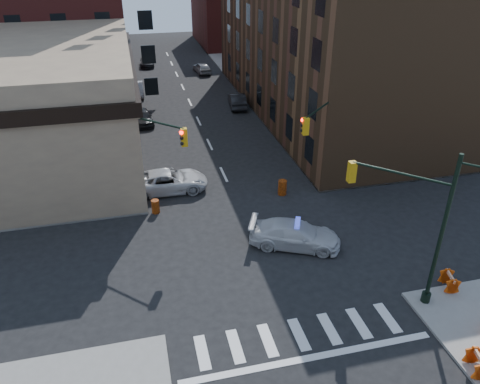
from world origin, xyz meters
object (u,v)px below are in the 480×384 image
barrel_road (282,187)px  barrel_bank (155,206)px  pickup (168,181)px  barricade_nw_a (126,191)px  parked_car_wfar (136,89)px  pedestrian_a (95,203)px  parked_car_wnear (143,117)px  pedestrian_b (54,189)px  barricade_se_a (449,281)px  parked_car_enear (237,100)px  police_car (295,234)px

barrel_road → barrel_bank: 8.89m
pickup → barricade_nw_a: bearing=98.1°
parked_car_wfar → pedestrian_a: size_ratio=2.74×
parked_car_wfar → pickup: bearing=-86.5°
parked_car_wnear → pedestrian_b: 15.37m
pedestrian_b → barrel_bank: pedestrian_b is taller
parked_car_wfar → barrel_bank: size_ratio=4.78×
parked_car_wnear → parked_car_wfar: parked_car_wfar is taller
pickup → barricade_se_a: bearing=-137.4°
parked_car_enear → barricade_nw_a: bearing=61.6°
parked_car_enear → barricade_se_a: parked_car_enear is taller
barrel_road → barrel_bank: size_ratio=1.16×
parked_car_wnear → pedestrian_b: pedestrian_b is taller
parked_car_wnear → parked_car_wfar: size_ratio=0.93×
parked_car_wnear → parked_car_enear: size_ratio=0.90×
barricade_se_a → barricade_nw_a: size_ratio=0.92×
pedestrian_a → barrel_bank: 3.85m
parked_car_enear → barrel_bank: size_ratio=4.92×
parked_car_enear → pedestrian_b: bearing=51.2°
parked_car_wfar → pedestrian_b: pedestrian_b is taller
barrel_bank → barricade_se_a: bearing=-38.9°
police_car → parked_car_wfar: bearing=37.1°
barricade_nw_a → barricade_se_a: bearing=-30.0°
police_car → barricade_nw_a: size_ratio=4.37×
pickup → pedestrian_a: 5.39m
barricade_se_a → barricade_nw_a: barricade_nw_a is taller
police_car → parked_car_enear: police_car is taller
pedestrian_a → pedestrian_b: pedestrian_b is taller
pedestrian_b → barrel_bank: bearing=-34.6°
police_car → parked_car_wnear: bearing=41.9°
barrel_road → barricade_nw_a: (-10.71, 2.00, 0.07)m
barricade_nw_a → parked_car_wfar: bearing=96.5°
pedestrian_a → barricade_se_a: pedestrian_a is taller
parked_car_wfar → pedestrian_b: 24.05m
parked_car_wnear → barrel_road: (8.69, -16.51, -0.16)m
pedestrian_b → barricade_se_a: size_ratio=1.50×
parked_car_enear → barrel_bank: parked_car_enear is taller
police_car → parked_car_wnear: police_car is taller
barricade_se_a → barricade_nw_a: bearing=62.7°
parked_car_enear → barricade_se_a: bearing=103.4°
parked_car_enear → barrel_bank: bearing=69.0°
parked_car_wfar → pedestrian_a: bearing=-97.7°
pickup → barrel_bank: (-1.12, -2.81, -0.32)m
barricade_se_a → barricade_nw_a: (-15.83, 13.70, 0.04)m
parked_car_wnear → parked_car_enear: bearing=9.2°
barricade_nw_a → barrel_bank: bearing=-41.8°
parked_car_wnear → parked_car_enear: parked_car_enear is taller
parked_car_wfar → police_car: bearing=-75.8°
barrel_road → parked_car_wfar: bearing=109.0°
police_car → barricade_nw_a: (-9.47, 8.09, -0.16)m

